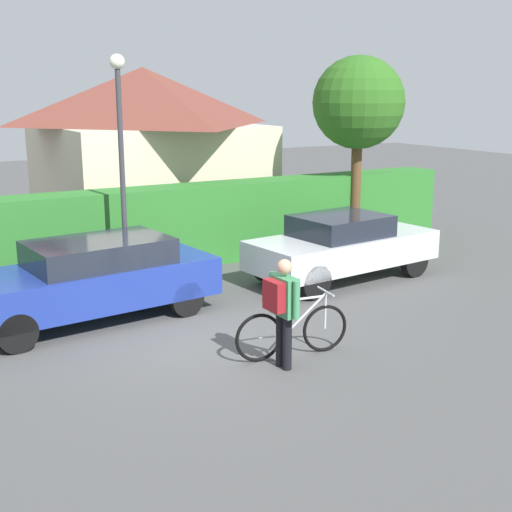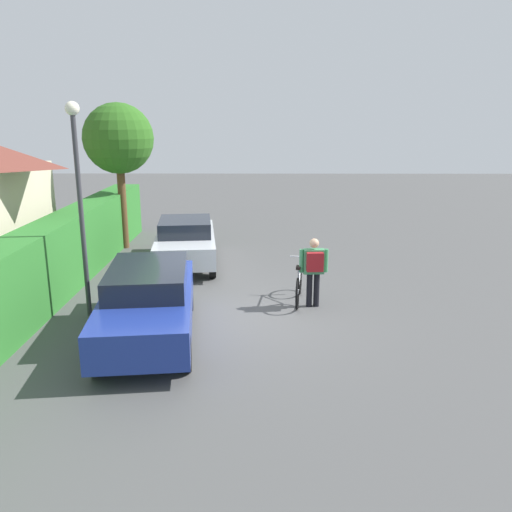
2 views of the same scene
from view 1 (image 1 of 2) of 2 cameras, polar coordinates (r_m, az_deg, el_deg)
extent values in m
plane|color=#4C4C4C|center=(10.81, -5.29, -6.90)|extent=(60.00, 60.00, 0.00)
cube|color=#2D752B|center=(14.56, -12.57, 1.82)|extent=(17.49, 0.90, 1.76)
cube|color=beige|center=(19.26, -9.11, 6.51)|extent=(5.14, 5.94, 2.89)
pyramid|color=brown|center=(19.12, -9.37, 13.04)|extent=(5.40, 6.24, 1.49)
cube|color=navy|center=(11.74, -13.75, -2.34)|extent=(4.39, 2.10, 0.64)
cube|color=#1E232D|center=(11.68, -12.95, 0.33)|extent=(2.41, 1.69, 0.42)
cylinder|color=black|center=(13.03, -9.05, -1.99)|extent=(0.63, 0.25, 0.61)
cylinder|color=black|center=(11.80, -5.82, -3.56)|extent=(0.63, 0.25, 0.61)
cylinder|color=black|center=(10.73, -19.29, -6.06)|extent=(0.63, 0.25, 0.61)
cube|color=silver|center=(14.02, 7.25, 0.53)|extent=(4.16, 2.05, 0.59)
cube|color=#1E232D|center=(13.85, 7.05, 2.53)|extent=(1.92, 1.61, 0.42)
cylinder|color=black|center=(15.51, 9.08, 0.63)|extent=(0.68, 0.25, 0.66)
cylinder|color=black|center=(14.56, 13.06, -0.41)|extent=(0.68, 0.25, 0.66)
cylinder|color=black|center=(13.77, 1.02, -0.86)|extent=(0.68, 0.25, 0.66)
cylinder|color=black|center=(12.69, 4.93, -2.18)|extent=(0.68, 0.25, 0.66)
torus|color=black|center=(10.21, 5.75, -6.01)|extent=(0.72, 0.14, 0.72)
torus|color=black|center=(9.79, 0.24, -6.82)|extent=(0.72, 0.14, 0.72)
cylinder|color=silver|center=(9.98, 4.12, -4.85)|extent=(0.68, 0.12, 0.59)
cylinder|color=silver|center=(9.81, 1.82, -5.22)|extent=(0.26, 0.07, 0.55)
cylinder|color=silver|center=(9.85, 3.43, -3.63)|extent=(0.82, 0.14, 0.04)
cylinder|color=silver|center=(9.87, 1.32, -6.72)|extent=(0.40, 0.09, 0.05)
cylinder|color=silver|center=(10.12, 5.79, -4.57)|extent=(0.04, 0.04, 0.54)
cube|color=black|center=(9.68, 1.23, -3.63)|extent=(0.23, 0.13, 0.06)
cylinder|color=silver|center=(10.03, 5.83, -2.94)|extent=(0.09, 0.50, 0.03)
cylinder|color=black|center=(9.65, 2.05, -6.97)|extent=(0.13, 0.13, 0.77)
cylinder|color=black|center=(9.52, 2.61, -7.26)|extent=(0.13, 0.13, 0.77)
cube|color=#3F8C59|center=(9.37, 2.37, -3.34)|extent=(0.23, 0.46, 0.55)
sphere|color=tan|center=(9.26, 2.39, -0.91)|extent=(0.21, 0.21, 0.21)
cylinder|color=#3F8C59|center=(9.58, 1.41, -2.86)|extent=(0.09, 0.09, 0.52)
cylinder|color=#3F8C59|center=(9.15, 3.37, -3.67)|extent=(0.09, 0.09, 0.52)
cube|color=maroon|center=(9.27, 1.56, -3.32)|extent=(0.18, 0.37, 0.42)
cylinder|color=#38383D|center=(13.23, -11.04, 6.01)|extent=(0.10, 0.10, 4.16)
sphere|color=#F2EDCC|center=(13.12, -11.50, 15.58)|extent=(0.28, 0.28, 0.28)
cylinder|color=brown|center=(16.87, 8.28, 5.47)|extent=(0.25, 0.25, 2.84)
sphere|color=#2D621D|center=(16.71, 8.53, 12.53)|extent=(2.18, 2.18, 2.18)
camera|label=2|loc=(10.87, -66.47, 7.20)|focal=36.78mm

